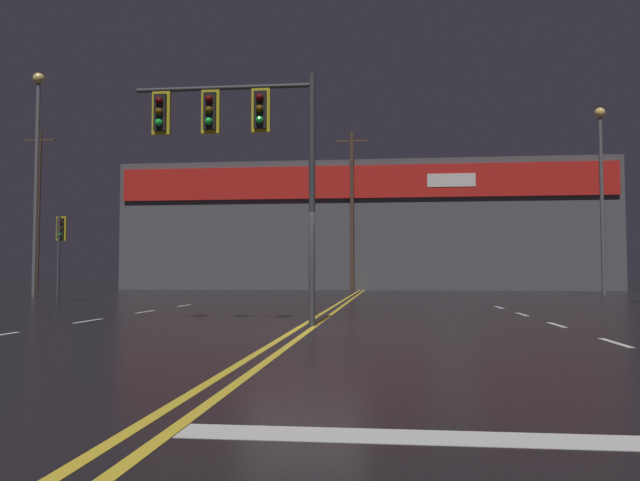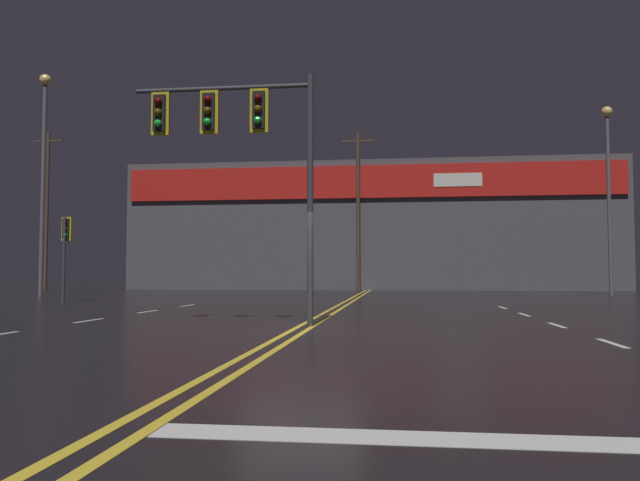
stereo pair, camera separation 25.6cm
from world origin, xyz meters
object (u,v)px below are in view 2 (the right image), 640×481
object	(u,v)px
traffic_signal_median	(233,130)
traffic_signal_corner_northwest	(66,239)
streetlight_near_right	(44,157)
streetlight_far_right	(608,175)

from	to	relation	value
traffic_signal_median	traffic_signal_corner_northwest	world-z (taller)	traffic_signal_median
traffic_signal_corner_northwest	streetlight_near_right	size ratio (longest dim) A/B	0.31
traffic_signal_corner_northwest	streetlight_far_right	distance (m)	27.01
traffic_signal_corner_northwest	streetlight_near_right	bearing A→B (deg)	129.80
traffic_signal_corner_northwest	traffic_signal_median	bearing A→B (deg)	-46.91
traffic_signal_median	streetlight_far_right	world-z (taller)	streetlight_far_right
traffic_signal_median	traffic_signal_corner_northwest	distance (m)	14.61
traffic_signal_median	streetlight_far_right	bearing A→B (deg)	54.74
traffic_signal_median	streetlight_near_right	size ratio (longest dim) A/B	0.50
streetlight_near_right	streetlight_far_right	distance (m)	29.10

